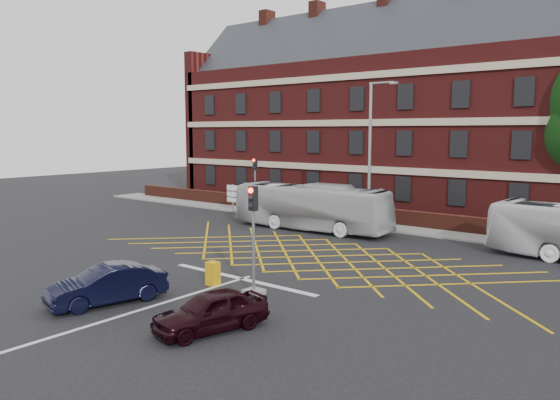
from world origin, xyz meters
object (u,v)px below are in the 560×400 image
Objects in this scene: utility_cabinet at (213,273)px; car_maroon at (211,311)px; traffic_light_near at (253,250)px; bus_left at (311,207)px; traffic_light_far at (255,190)px; car_navy at (107,285)px; street_lamp at (370,183)px; direction_signs at (232,194)px.

car_maroon is at bearing -44.91° from utility_cabinet.
traffic_light_near is (-1.50, 3.76, 1.12)m from car_maroon.
traffic_light_far is (-7.81, 3.41, 0.26)m from bus_left.
traffic_light_near is 4.34× the size of utility_cabinet.
car_maroon is (5.02, 0.47, -0.06)m from car_navy.
street_lamp reaches higher than direction_signs.
direction_signs reaches higher than car_navy.
utility_cabinet is (12.10, -16.40, -1.27)m from traffic_light_far.
traffic_light_near is at bearing -156.11° from bus_left.
street_lamp reaches higher than traffic_light_near.
traffic_light_near is at bearing 64.62° from car_navy.
traffic_light_near reaches higher than bus_left.
bus_left reaches higher than utility_cabinet.
traffic_light_near is 1.00× the size of traffic_light_far.
bus_left is 14.47m from traffic_light_near.
direction_signs is (-1.73, -0.77, -0.39)m from traffic_light_far.
utility_cabinet is (-3.71, 3.70, -0.16)m from car_maroon.
car_navy is 23.25m from traffic_light_far.
car_maroon reaches higher than utility_cabinet.
direction_signs is 2.23× the size of utility_cabinet.
traffic_light_far is 0.46× the size of street_lamp.
street_lamp is at bearing -7.55° from direction_signs.
car_navy is 23.43m from direction_signs.
direction_signs reaches higher than car_maroon.
street_lamp reaches higher than traffic_light_far.
car_maroon is 4.20m from traffic_light_near.
car_navy is 5.04m from car_maroon.
traffic_light_near reaches higher than car_maroon.
utility_cabinet is at bearing 150.74° from car_maroon.
traffic_light_near is 0.46× the size of street_lamp.
direction_signs is at bearing 71.76° from bus_left.
street_lamp reaches higher than bus_left.
bus_left is 9.90m from direction_signs.
traffic_light_far is 20.42m from utility_cabinet.
bus_left is 2.83× the size of car_maroon.
car_maroon is at bearing -157.18° from bus_left.
traffic_light_near is at bearing -48.78° from traffic_light_far.
utility_cabinet is (0.49, -13.86, -2.72)m from street_lamp.
traffic_light_far is 1.94m from direction_signs.
direction_signs is at bearing 147.88° from car_maroon.
utility_cabinet is at bearing -87.99° from street_lamp.
bus_left is 4.26m from street_lamp.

